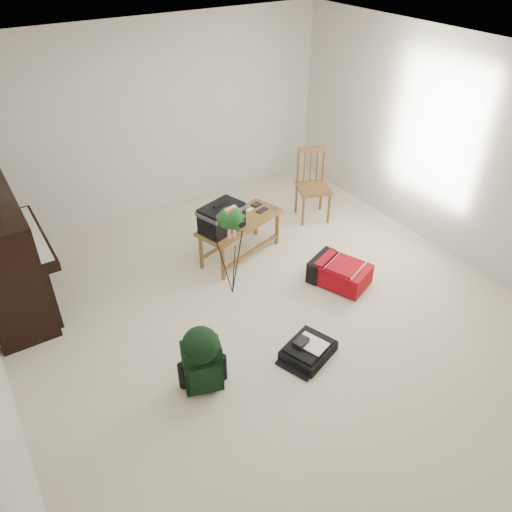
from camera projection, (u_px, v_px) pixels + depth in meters
floor at (270, 314)px, 5.24m from camera, size 5.00×5.50×0.01m
ceiling at (276, 68)px, 3.81m from camera, size 5.00×5.50×0.01m
wall_back at (153, 121)px, 6.43m from camera, size 5.00×0.04×2.50m
wall_right at (456, 152)px, 5.62m from camera, size 0.04×5.50×2.50m
piano at (4, 258)px, 5.04m from camera, size 0.71×1.50×1.25m
bench at (225, 217)px, 5.72m from camera, size 1.17×0.74×0.84m
dining_chair at (312, 186)px, 6.64m from camera, size 0.54×0.54×0.96m
red_suitcase at (337, 271)px, 5.63m from camera, size 0.62×0.76×0.27m
black_duffel at (308, 350)px, 4.72m from camera, size 0.57×0.51×0.20m
green_backpack at (202, 357)px, 4.25m from camera, size 0.38×0.35×0.66m
flower_stand at (231, 252)px, 5.23m from camera, size 0.43×0.43×1.11m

